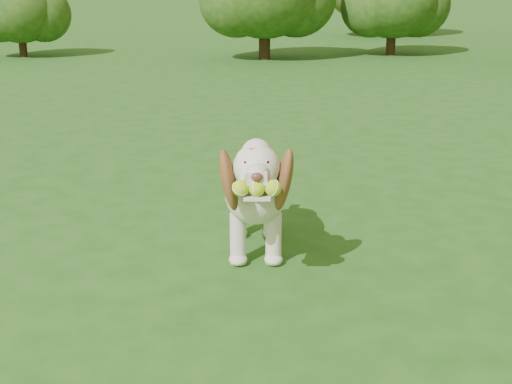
{
  "coord_description": "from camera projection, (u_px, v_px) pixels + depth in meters",
  "views": [
    {
      "loc": [
        0.1,
        -3.98,
        1.39
      ],
      "look_at": [
        -0.16,
        -0.83,
        0.4
      ],
      "focal_mm": 50.0,
      "sensor_mm": 36.0,
      "label": 1
    }
  ],
  "objects": [
    {
      "name": "ground",
      "position": [
        295.0,
        216.0,
        4.21
      ],
      "size": [
        80.0,
        80.0,
        0.0
      ],
      "primitive_type": "plane",
      "color": "#1E4E16",
      "rests_on": "ground"
    },
    {
      "name": "dog",
      "position": [
        255.0,
        187.0,
        3.53
      ],
      "size": [
        0.4,
        1.05,
        0.68
      ],
      "rotation": [
        0.0,
        0.0,
        0.1
      ],
      "color": "silver",
      "rests_on": "ground"
    },
    {
      "name": "shrub_a",
      "position": [
        19.0,
        10.0,
        11.76
      ],
      "size": [
        1.25,
        1.25,
        1.3
      ],
      "color": "#382314",
      "rests_on": "ground"
    }
  ]
}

